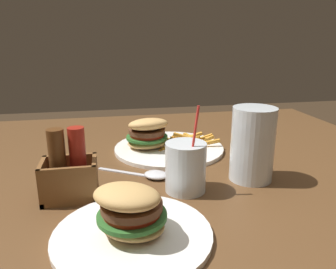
{
  "coord_description": "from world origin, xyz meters",
  "views": [
    {
      "loc": [
        0.17,
        0.71,
        1.02
      ],
      "look_at": [
        0.0,
        -0.15,
        0.76
      ],
      "focal_mm": 35.0,
      "sensor_mm": 36.0,
      "label": 1
    }
  ],
  "objects_px": {
    "juice_glass": "(186,170)",
    "spoon": "(153,175)",
    "meal_plate_near": "(160,141)",
    "meal_plate_far": "(131,221)",
    "condiment_caddy": "(69,173)",
    "beer_glass": "(252,145)"
  },
  "relations": [
    {
      "from": "beer_glass",
      "to": "condiment_caddy",
      "type": "distance_m",
      "value": 0.39
    },
    {
      "from": "beer_glass",
      "to": "meal_plate_far",
      "type": "height_order",
      "value": "beer_glass"
    },
    {
      "from": "spoon",
      "to": "juice_glass",
      "type": "bearing_deg",
      "value": -21.68
    },
    {
      "from": "beer_glass",
      "to": "juice_glass",
      "type": "distance_m",
      "value": 0.16
    },
    {
      "from": "beer_glass",
      "to": "meal_plate_far",
      "type": "bearing_deg",
      "value": 32.27
    },
    {
      "from": "beer_glass",
      "to": "condiment_caddy",
      "type": "xyz_separation_m",
      "value": [
        0.39,
        0.02,
        -0.03
      ]
    },
    {
      "from": "meal_plate_near",
      "to": "beer_glass",
      "type": "xyz_separation_m",
      "value": [
        -0.17,
        0.23,
        0.05
      ]
    },
    {
      "from": "juice_glass",
      "to": "spoon",
      "type": "xyz_separation_m",
      "value": [
        0.06,
        -0.08,
        -0.04
      ]
    },
    {
      "from": "beer_glass",
      "to": "condiment_caddy",
      "type": "bearing_deg",
      "value": 2.34
    },
    {
      "from": "juice_glass",
      "to": "spoon",
      "type": "distance_m",
      "value": 0.1
    },
    {
      "from": "meal_plate_far",
      "to": "spoon",
      "type": "bearing_deg",
      "value": -106.62
    },
    {
      "from": "meal_plate_near",
      "to": "beer_glass",
      "type": "bearing_deg",
      "value": 126.45
    },
    {
      "from": "spoon",
      "to": "beer_glass",
      "type": "bearing_deg",
      "value": 18.87
    },
    {
      "from": "juice_glass",
      "to": "condiment_caddy",
      "type": "xyz_separation_m",
      "value": [
        0.23,
        -0.01,
        0.0
      ]
    },
    {
      "from": "meal_plate_near",
      "to": "meal_plate_far",
      "type": "height_order",
      "value": "meal_plate_near"
    },
    {
      "from": "meal_plate_far",
      "to": "condiment_caddy",
      "type": "xyz_separation_m",
      "value": [
        0.11,
        -0.16,
        0.02
      ]
    },
    {
      "from": "meal_plate_near",
      "to": "juice_glass",
      "type": "bearing_deg",
      "value": 92.32
    },
    {
      "from": "beer_glass",
      "to": "juice_glass",
      "type": "height_order",
      "value": "juice_glass"
    },
    {
      "from": "meal_plate_near",
      "to": "juice_glass",
      "type": "distance_m",
      "value": 0.26
    },
    {
      "from": "meal_plate_near",
      "to": "condiment_caddy",
      "type": "height_order",
      "value": "condiment_caddy"
    },
    {
      "from": "beer_glass",
      "to": "condiment_caddy",
      "type": "height_order",
      "value": "beer_glass"
    },
    {
      "from": "meal_plate_far",
      "to": "meal_plate_near",
      "type": "bearing_deg",
      "value": -105.71
    }
  ]
}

